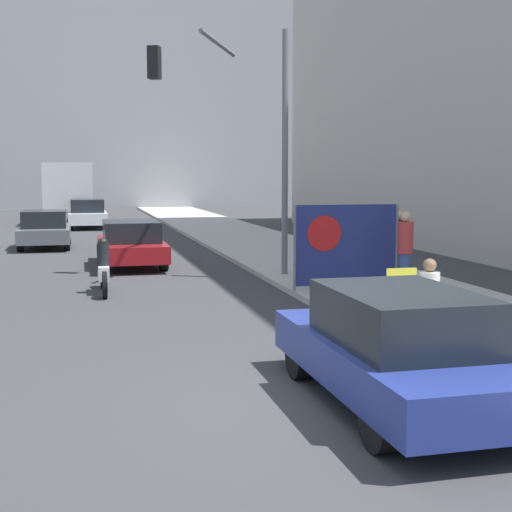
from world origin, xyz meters
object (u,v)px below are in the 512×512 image
Objects in this scene: traffic_light_pole at (237,111)px; car_on_road_distant at (87,214)px; pedestrian_behind at (398,247)px; protest_banner at (346,245)px; city_bus_on_road at (69,188)px; jogger_on_sidewalk at (405,251)px; motorcycle_on_road at (103,269)px; car_on_road_nearest at (131,243)px; seated_protester at (430,293)px; car_on_road_midblock at (45,229)px; parked_car_curbside at (396,348)px.

car_on_road_distant is at bearing 100.67° from traffic_light_pole.
protest_banner is (-1.45, -0.39, 0.12)m from pedestrian_behind.
traffic_light_pole is at bearing -79.33° from car_on_road_distant.
city_bus_on_road is (-6.37, 29.66, 0.79)m from protest_banner.
jogger_on_sidewalk is at bearing -37.98° from protest_banner.
motorcycle_on_road is (-6.34, 2.40, -0.50)m from jogger_on_sidewalk.
protest_banner is 0.56× the size of car_on_road_nearest.
seated_protester is 0.30× the size of car_on_road_midblock.
car_on_road_nearest is at bearing -84.97° from city_bus_on_road.
car_on_road_nearest is (-3.99, 11.03, -0.11)m from seated_protester.
protest_banner is 23.17m from car_on_road_distant.
car_on_road_nearest is at bearing -66.38° from car_on_road_midblock.
car_on_road_midblock is at bearing 119.37° from traffic_light_pole.
traffic_light_pole reaches higher than car_on_road_nearest.
jogger_on_sidewalk is 0.29× the size of traffic_light_pole.
seated_protester is at bearing 137.10° from pedestrian_behind.
pedestrian_behind is 0.39× the size of car_on_road_distant.
traffic_light_pole is (-1.78, 3.28, 3.21)m from protest_banner.
car_on_road_distant reaches higher than car_on_road_midblock.
motorcycle_on_road is (-3.03, 9.08, -0.15)m from parked_car_curbside.
seated_protester is at bearing 61.57° from jogger_on_sidewalk.
jogger_on_sidewalk is 31.39m from city_bus_on_road.
car_on_road_midblock is 0.34× the size of city_bus_on_road.
jogger_on_sidewalk is at bearing 138.55° from pedestrian_behind.
car_on_road_midblock is (-5.28, 9.39, -3.65)m from traffic_light_pole.
car_on_road_distant is (-6.45, 23.35, -0.31)m from jogger_on_sidewalk.
protest_banner reaches higher than car_on_road_nearest.
car_on_road_nearest is 1.01× the size of car_on_road_distant.
jogger_on_sidewalk is 0.15× the size of city_bus_on_road.
seated_protester is at bearing -68.74° from car_on_road_midblock.
seated_protester is 4.06m from jogger_on_sidewalk.
seated_protester is 18.56m from car_on_road_midblock.
city_bus_on_road is at bearing 86.36° from seated_protester.
traffic_light_pole reaches higher than motorcycle_on_road.
city_bus_on_road reaches higher than car_on_road_distant.
protest_banner is at bearing -77.88° from city_bus_on_road.
pedestrian_behind is 0.41× the size of parked_car_curbside.
car_on_road_midblock is at bearing -99.54° from car_on_road_distant.
seated_protester is 34.84m from city_bus_on_road.
pedestrian_behind is 8.73m from parked_car_curbside.
pedestrian_behind is 23.18m from car_on_road_distant.
protest_banner is at bearing 72.29° from seated_protester.
parked_car_curbside reaches higher than car_on_road_nearest.
pedestrian_behind reaches higher than motorcycle_on_road.
traffic_light_pole is at bearing -80.12° from city_bus_on_road.
parked_car_curbside is (-3.71, -7.89, -0.32)m from pedestrian_behind.
seated_protester is 0.27× the size of car_on_road_nearest.
seated_protester is 8.79m from traffic_light_pole.
protest_banner is 4.92m from traffic_light_pole.
seated_protester is 7.95m from motorcycle_on_road.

